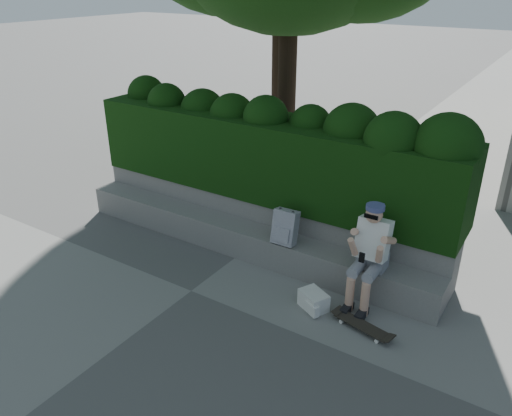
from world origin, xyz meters
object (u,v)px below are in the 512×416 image
Objects in this scene: skateboard at (362,326)px; backpack_plaid at (285,227)px; backpack_ground at (314,300)px; person at (370,251)px.

skateboard is 1.73m from backpack_plaid.
skateboard is at bearing -26.36° from backpack_plaid.
skateboard is 1.52× the size of backpack_plaid.
skateboard is at bearing 21.05° from backpack_ground.
person reaches higher than skateboard.
backpack_plaid reaches higher than skateboard.
backpack_ground is at bearing -134.25° from person.
backpack_plaid is (-1.27, 0.08, -0.06)m from person.
backpack_plaid is at bearing 169.63° from backpack_ground.
backpack_ground is at bearing -173.59° from skateboard.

